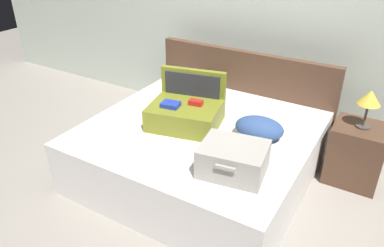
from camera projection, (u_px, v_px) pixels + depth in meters
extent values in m
plane|color=gray|center=(176.00, 198.00, 3.14)|extent=(12.00, 12.00, 0.00)
cube|color=#B7C1B2|center=(262.00, 5.00, 3.76)|extent=(8.00, 0.10, 2.60)
cube|color=silver|center=(200.00, 151.00, 3.32)|extent=(1.85, 1.75, 0.48)
cube|color=#4C3323|center=(243.00, 93.00, 3.91)|extent=(1.89, 0.08, 0.91)
cube|color=olive|center=(184.00, 116.00, 3.18)|extent=(0.66, 0.55, 0.20)
cube|color=#28282D|center=(184.00, 113.00, 3.17)|extent=(0.58, 0.48, 0.14)
cube|color=#1E33A5|center=(171.00, 105.00, 3.11)|extent=(0.16, 0.13, 0.04)
cube|color=#B21E19|center=(196.00, 103.00, 3.14)|extent=(0.12, 0.08, 0.05)
cube|color=olive|center=(193.00, 92.00, 3.33)|extent=(0.58, 0.18, 0.43)
cube|color=#28282D|center=(192.00, 94.00, 3.30)|extent=(0.49, 0.12, 0.37)
cube|color=gray|center=(233.00, 162.00, 2.60)|extent=(0.50, 0.42, 0.16)
cube|color=#28282D|center=(233.00, 159.00, 2.59)|extent=(0.44, 0.37, 0.11)
cube|color=#99999E|center=(221.00, 151.00, 2.55)|extent=(0.11, 0.11, 0.05)
cube|color=#99999E|center=(245.00, 150.00, 2.56)|extent=(0.10, 0.09, 0.05)
cube|color=gray|center=(234.00, 149.00, 2.55)|extent=(0.50, 0.42, 0.05)
cube|color=gray|center=(225.00, 168.00, 2.41)|extent=(0.14, 0.04, 0.02)
ellipsoid|color=#4C724C|center=(199.00, 87.00, 3.79)|extent=(0.40, 0.29, 0.16)
ellipsoid|color=navy|center=(259.00, 128.00, 3.02)|extent=(0.42, 0.31, 0.18)
cube|color=#4C3323|center=(356.00, 154.00, 3.24)|extent=(0.44, 0.40, 0.54)
cylinder|color=#3F3833|center=(363.00, 126.00, 3.11)|extent=(0.12, 0.12, 0.01)
cylinder|color=#4C443D|center=(366.00, 115.00, 3.06)|extent=(0.02, 0.02, 0.19)
cone|color=gold|center=(370.00, 97.00, 2.98)|extent=(0.18, 0.18, 0.12)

